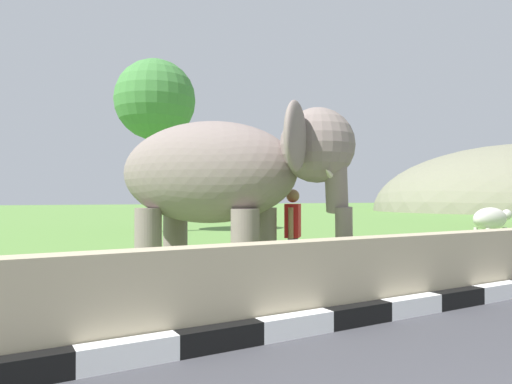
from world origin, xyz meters
The scene contains 6 objects.
striped_curb centered at (-0.35, 3.87, 0.12)m, with size 16.20×0.20×0.24m.
barrier_parapet centered at (2.00, 4.17, 0.50)m, with size 28.00×0.36×1.00m, color tan.
elephant centered at (1.51, 6.57, 1.89)m, with size 3.76×3.89×2.90m.
person_handler centered at (2.69, 6.38, 0.93)m, with size 0.50×0.54×1.66m.
cow_near centered at (10.87, 8.06, 0.87)m, with size 1.91×0.71×1.23m.
tree_distant centered at (4.38, 19.64, 5.81)m, with size 3.56×3.56×7.64m.
Camera 1 is at (-1.85, -0.26, 1.50)m, focal length 32.38 mm.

